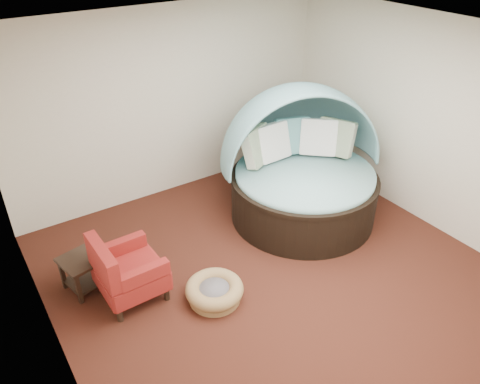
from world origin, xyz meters
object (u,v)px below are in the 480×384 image
red_armchair (126,271)px  side_table (83,269)px  pet_basket (214,291)px  canopy_daybed (302,159)px

red_armchair → side_table: red_armchair is taller
side_table → pet_basket: bearing=-41.0°
pet_basket → canopy_daybed: bearing=23.8°
pet_basket → side_table: bearing=139.0°
side_table → red_armchair: bearing=-50.1°
canopy_daybed → side_table: (-3.13, 0.14, -0.60)m
canopy_daybed → pet_basket: size_ratio=3.26×
canopy_daybed → red_armchair: 2.83m
canopy_daybed → pet_basket: canopy_daybed is taller
pet_basket → red_armchair: bearing=144.2°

